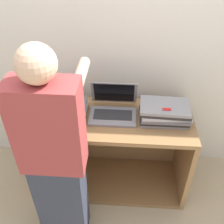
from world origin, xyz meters
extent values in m
plane|color=tan|center=(0.00, 0.00, 0.00)|extent=(12.00, 12.00, 0.00)
cube|color=silver|center=(0.00, 0.66, 1.20)|extent=(8.00, 0.05, 2.40)
cube|color=olive|center=(0.00, 0.28, 0.76)|extent=(1.27, 0.56, 0.04)
cube|color=olive|center=(0.00, 0.28, 0.02)|extent=(1.27, 0.56, 0.04)
cube|color=olive|center=(-0.62, 0.28, 0.39)|extent=(0.04, 0.56, 0.71)
cube|color=olive|center=(0.62, 0.28, 0.39)|extent=(0.04, 0.56, 0.71)
cube|color=olive|center=(0.00, 0.54, 0.39)|extent=(1.20, 0.04, 0.71)
cube|color=gray|center=(0.00, 0.28, 0.79)|extent=(0.37, 0.23, 0.02)
cube|color=#28282B|center=(0.00, 0.29, 0.80)|extent=(0.30, 0.13, 0.00)
cube|color=gray|center=(0.00, 0.44, 0.91)|extent=(0.37, 0.08, 0.23)
cube|color=black|center=(0.00, 0.43, 0.91)|extent=(0.32, 0.07, 0.20)
cube|color=slate|center=(-0.40, 0.28, 0.79)|extent=(0.37, 0.25, 0.02)
cube|color=gray|center=(-0.40, 0.28, 0.81)|extent=(0.37, 0.24, 0.02)
cube|color=#B7B7BC|center=(-0.39, 0.27, 0.84)|extent=(0.37, 0.24, 0.02)
cube|color=#232326|center=(-0.40, 0.28, 0.86)|extent=(0.37, 0.24, 0.02)
cube|color=slate|center=(-0.39, 0.27, 0.88)|extent=(0.38, 0.25, 0.02)
cube|color=gray|center=(0.39, 0.29, 0.79)|extent=(0.37, 0.24, 0.02)
cube|color=#232326|center=(0.39, 0.28, 0.81)|extent=(0.37, 0.23, 0.02)
cube|color=slate|center=(0.40, 0.27, 0.84)|extent=(0.37, 0.24, 0.02)
cube|color=#B7B7BC|center=(0.40, 0.28, 0.86)|extent=(0.37, 0.24, 0.02)
cube|color=#232326|center=(0.40, 0.28, 0.88)|extent=(0.38, 0.25, 0.02)
cube|color=gray|center=(0.39, 0.28, 0.91)|extent=(0.38, 0.25, 0.02)
cube|color=#2D3342|center=(-0.34, -0.22, 0.39)|extent=(0.34, 0.20, 0.77)
cube|color=#993838|center=(-0.34, -0.22, 1.08)|extent=(0.40, 0.20, 0.61)
sphere|color=#DBAD89|center=(-0.34, -0.22, 1.49)|extent=(0.21, 0.21, 0.21)
cylinder|color=#DBAD89|center=(-0.50, 0.04, 1.29)|extent=(0.07, 0.32, 0.07)
cylinder|color=#DBAD89|center=(-0.18, 0.04, 1.29)|extent=(0.07, 0.32, 0.07)
cube|color=red|center=(0.40, 0.22, 0.92)|extent=(0.06, 0.02, 0.01)
camera|label=1|loc=(0.10, -1.32, 2.08)|focal=42.00mm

